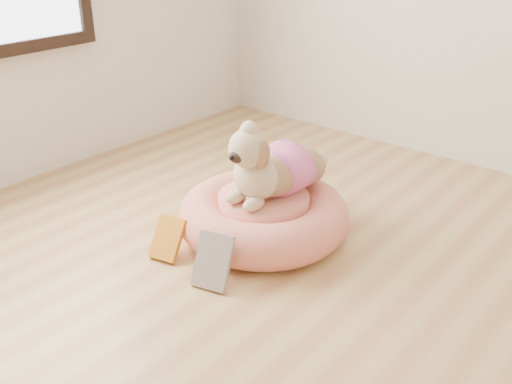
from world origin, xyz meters
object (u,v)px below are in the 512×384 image
Objects in this scene: pet_bed at (264,216)px; book_white at (213,261)px; book_yellow at (168,238)px; dog at (272,154)px.

book_white reaches higher than pet_bed.
pet_bed is at bearing 87.32° from book_white.
book_yellow is at bearing 159.61° from book_white.
book_yellow is (-0.20, -0.41, -0.29)m from dog.
pet_bed is 0.28m from dog.
book_white is at bearing -77.65° from pet_bed.
dog reaches higher than book_white.
book_yellow is 0.86× the size of book_white.
dog is at bearing 84.39° from book_white.
book_white is at bearing -18.82° from book_yellow.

